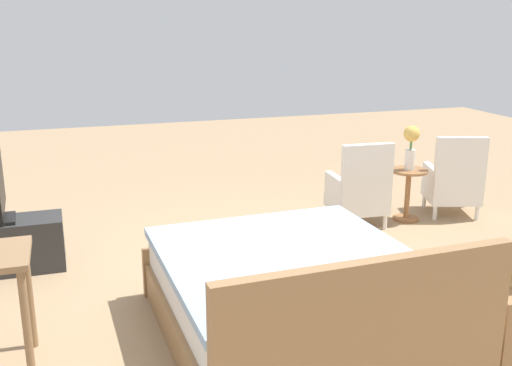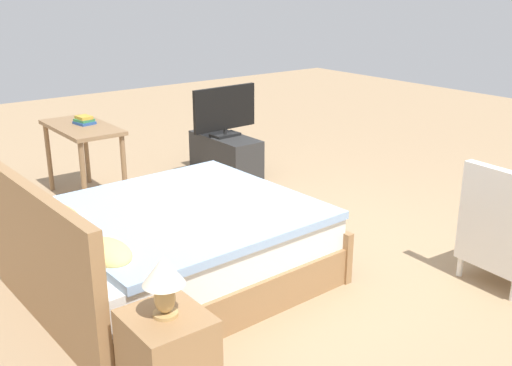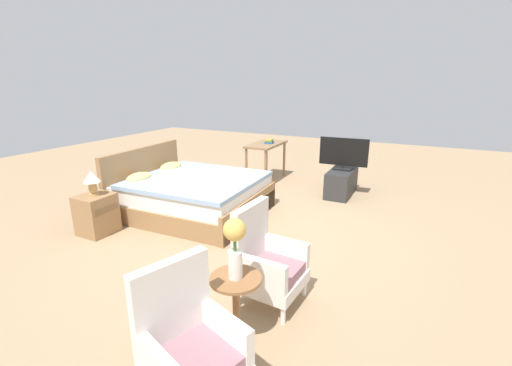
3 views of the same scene
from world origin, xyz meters
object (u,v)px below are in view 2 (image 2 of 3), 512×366
object	(u,v)px
nightstand	(168,360)
armchair_by_window_right	(505,236)
vanity_desk	(83,137)
table_lamp	(164,278)
book_stack	(84,120)
tv_flatscreen	(225,110)
tv_stand	(226,155)
bed	(168,247)

from	to	relation	value
nightstand	armchair_by_window_right	bearing A→B (deg)	-96.76
armchair_by_window_right	vanity_desk	size ratio (longest dim) A/B	0.88
nightstand	table_lamp	world-z (taller)	table_lamp
nightstand	book_stack	bearing A→B (deg)	-16.36
tv_flatscreen	vanity_desk	distance (m)	1.63
tv_stand	table_lamp	bearing A→B (deg)	140.80
vanity_desk	book_stack	distance (m)	0.17
bed	table_lamp	distance (m)	1.44
bed	tv_flatscreen	distance (m)	2.75
bed	book_stack	distance (m)	2.29
armchair_by_window_right	book_stack	distance (m)	4.09
armchair_by_window_right	tv_flatscreen	xyz separation A→B (m)	(3.46, 0.10, 0.38)
tv_stand	armchair_by_window_right	bearing A→B (deg)	-178.33
armchair_by_window_right	tv_flatscreen	world-z (taller)	tv_flatscreen
table_lamp	vanity_desk	world-z (taller)	table_lamp
table_lamp	tv_flatscreen	xyz separation A→B (m)	(3.14, -2.56, 0.00)
table_lamp	tv_stand	distance (m)	4.08
bed	table_lamp	size ratio (longest dim) A/B	6.30
table_lamp	bed	bearing A→B (deg)	-29.86
tv_stand	book_stack	xyz separation A→B (m)	(0.26, 1.56, 0.58)
book_stack	bed	bearing A→B (deg)	171.81
armchair_by_window_right	vanity_desk	xyz separation A→B (m)	(3.67, 1.71, 0.28)
armchair_by_window_right	nightstand	bearing A→B (deg)	83.24
tv_flatscreen	book_stack	size ratio (longest dim) A/B	3.83
tv_stand	tv_flatscreen	world-z (taller)	tv_flatscreen
tv_flatscreen	book_stack	xyz separation A→B (m)	(0.25, 1.56, 0.05)
bed	book_stack	bearing A→B (deg)	-8.19
nightstand	book_stack	distance (m)	3.58
table_lamp	vanity_desk	bearing A→B (deg)	-15.78
bed	book_stack	size ratio (longest dim) A/B	9.41
armchair_by_window_right	tv_flatscreen	distance (m)	3.48
tv_flatscreen	table_lamp	bearing A→B (deg)	140.83
tv_stand	bed	bearing A→B (deg)	136.13
tv_flatscreen	tv_stand	bearing A→B (deg)	-177.34
tv_stand	vanity_desk	world-z (taller)	vanity_desk
bed	table_lamp	xyz separation A→B (m)	(-1.18, 0.68, 0.46)
armchair_by_window_right	book_stack	world-z (taller)	armchair_by_window_right
table_lamp	tv_flatscreen	size ratio (longest dim) A/B	0.39
vanity_desk	book_stack	world-z (taller)	book_stack
vanity_desk	tv_stand	bearing A→B (deg)	-97.69
table_lamp	armchair_by_window_right	bearing A→B (deg)	-96.76
bed	table_lamp	world-z (taller)	bed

